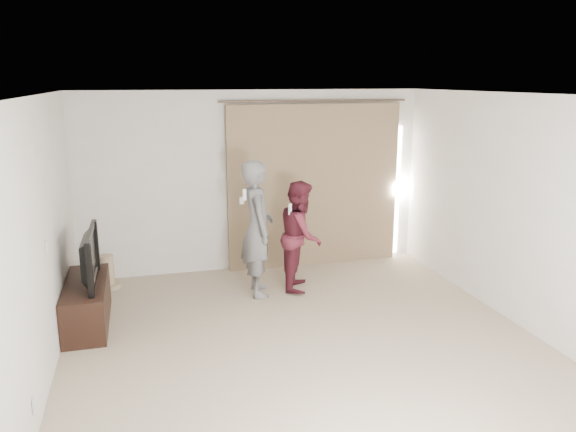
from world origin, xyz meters
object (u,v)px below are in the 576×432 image
object	(u,v)px
person_woman	(301,235)
tv	(83,257)
tv_console	(87,303)
person_man	(257,228)

from	to	relation	value
person_woman	tv	bearing A→B (deg)	-169.55
tv_console	tv	size ratio (longest dim) A/B	1.25
tv_console	person_man	bearing A→B (deg)	11.78
person_man	tv	bearing A→B (deg)	-168.22
tv	person_man	size ratio (longest dim) A/B	0.59
tv	person_woman	xyz separation A→B (m)	(2.69, 0.50, -0.08)
tv_console	person_woman	bearing A→B (deg)	10.45
person_man	tv_console	bearing A→B (deg)	-168.22
person_man	person_woman	size ratio (longest dim) A/B	1.21
tv_console	person_woman	world-z (taller)	person_woman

